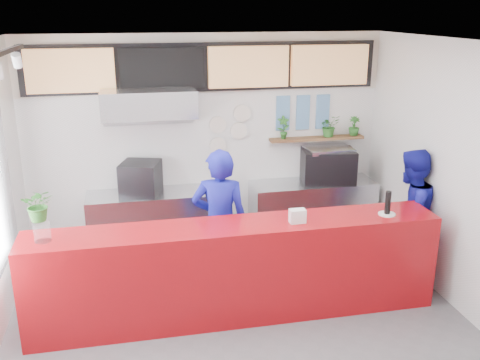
# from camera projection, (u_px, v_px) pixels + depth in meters

# --- Properties ---
(floor) EXTENTS (5.00, 5.00, 0.00)m
(floor) POSITION_uv_depth(u_px,v_px,m) (244.00, 334.00, 5.69)
(floor) COLOR slate
(floor) RESTS_ON ground
(ceiling) EXTENTS (5.00, 5.00, 0.00)m
(ceiling) POSITION_uv_depth(u_px,v_px,m) (245.00, 45.00, 4.76)
(ceiling) COLOR silver
(wall_back) EXTENTS (5.00, 0.00, 5.00)m
(wall_back) POSITION_uv_depth(u_px,v_px,m) (207.00, 142.00, 7.55)
(wall_back) COLOR white
(wall_back) RESTS_ON ground
(wall_right) EXTENTS (0.00, 5.00, 5.00)m
(wall_right) POSITION_uv_depth(u_px,v_px,m) (473.00, 186.00, 5.71)
(wall_right) COLOR white
(wall_right) RESTS_ON ground
(service_counter) EXTENTS (4.50, 0.60, 1.10)m
(service_counter) POSITION_uv_depth(u_px,v_px,m) (237.00, 271.00, 5.89)
(service_counter) COLOR #A00B11
(service_counter) RESTS_ON ground
(cream_band) EXTENTS (5.00, 0.02, 0.80)m
(cream_band) POSITION_uv_depth(u_px,v_px,m) (206.00, 63.00, 7.21)
(cream_band) COLOR beige
(cream_band) RESTS_ON wall_back
(prep_bench) EXTENTS (1.80, 0.60, 0.90)m
(prep_bench) POSITION_uv_depth(u_px,v_px,m) (155.00, 223.00, 7.44)
(prep_bench) COLOR #B2B5BA
(prep_bench) RESTS_ON ground
(panini_oven) EXTENTS (0.61, 0.61, 0.44)m
(panini_oven) POSITION_uv_depth(u_px,v_px,m) (141.00, 178.00, 7.20)
(panini_oven) COLOR black
(panini_oven) RESTS_ON prep_bench
(extraction_hood) EXTENTS (1.20, 0.70, 0.35)m
(extraction_hood) POSITION_uv_depth(u_px,v_px,m) (149.00, 103.00, 6.87)
(extraction_hood) COLOR #B2B5BA
(extraction_hood) RESTS_ON ceiling
(hood_lip) EXTENTS (1.20, 0.69, 0.31)m
(hood_lip) POSITION_uv_depth(u_px,v_px,m) (149.00, 118.00, 6.93)
(hood_lip) COLOR #B2B5BA
(hood_lip) RESTS_ON ceiling
(right_bench) EXTENTS (1.80, 0.60, 0.90)m
(right_bench) POSITION_uv_depth(u_px,v_px,m) (312.00, 211.00, 7.89)
(right_bench) COLOR #B2B5BA
(right_bench) RESTS_ON ground
(espresso_machine) EXTENTS (0.82, 0.64, 0.48)m
(espresso_machine) POSITION_uv_depth(u_px,v_px,m) (328.00, 166.00, 7.72)
(espresso_machine) COLOR black
(espresso_machine) RESTS_ON right_bench
(espresso_tray) EXTENTS (0.66, 0.46, 0.06)m
(espresso_tray) POSITION_uv_depth(u_px,v_px,m) (329.00, 149.00, 7.65)
(espresso_tray) COLOR silver
(espresso_tray) RESTS_ON espresso_machine
(herb_shelf) EXTENTS (1.40, 0.18, 0.04)m
(herb_shelf) POSITION_uv_depth(u_px,v_px,m) (317.00, 138.00, 7.77)
(herb_shelf) COLOR brown
(herb_shelf) RESTS_ON wall_back
(menu_board_far_left) EXTENTS (1.10, 0.10, 0.55)m
(menu_board_far_left) POSITION_uv_depth(u_px,v_px,m) (70.00, 71.00, 6.78)
(menu_board_far_left) COLOR tan
(menu_board_far_left) RESTS_ON wall_back
(menu_board_mid_left) EXTENTS (1.10, 0.10, 0.55)m
(menu_board_mid_left) POSITION_uv_depth(u_px,v_px,m) (162.00, 69.00, 7.00)
(menu_board_mid_left) COLOR black
(menu_board_mid_left) RESTS_ON wall_back
(menu_board_mid_right) EXTENTS (1.10, 0.10, 0.55)m
(menu_board_mid_right) POSITION_uv_depth(u_px,v_px,m) (249.00, 67.00, 7.23)
(menu_board_mid_right) COLOR tan
(menu_board_mid_right) RESTS_ON wall_back
(menu_board_far_right) EXTENTS (1.10, 0.10, 0.55)m
(menu_board_far_right) POSITION_uv_depth(u_px,v_px,m) (329.00, 65.00, 7.46)
(menu_board_far_right) COLOR tan
(menu_board_far_right) RESTS_ON wall_back
(soffit) EXTENTS (4.80, 0.04, 0.65)m
(soffit) POSITION_uv_depth(u_px,v_px,m) (206.00, 67.00, 7.19)
(soffit) COLOR black
(soffit) RESTS_ON wall_back
(dec_plate_a) EXTENTS (0.24, 0.03, 0.24)m
(dec_plate_a) POSITION_uv_depth(u_px,v_px,m) (218.00, 125.00, 7.48)
(dec_plate_a) COLOR silver
(dec_plate_a) RESTS_ON wall_back
(dec_plate_b) EXTENTS (0.24, 0.03, 0.24)m
(dec_plate_b) POSITION_uv_depth(u_px,v_px,m) (239.00, 131.00, 7.57)
(dec_plate_b) COLOR silver
(dec_plate_b) RESTS_ON wall_back
(dec_plate_c) EXTENTS (0.24, 0.03, 0.24)m
(dec_plate_c) POSITION_uv_depth(u_px,v_px,m) (218.00, 146.00, 7.57)
(dec_plate_c) COLOR silver
(dec_plate_c) RESTS_ON wall_back
(dec_plate_d) EXTENTS (0.24, 0.03, 0.24)m
(dec_plate_d) POSITION_uv_depth(u_px,v_px,m) (242.00, 113.00, 7.50)
(dec_plate_d) COLOR silver
(dec_plate_d) RESTS_ON wall_back
(photo_frame_a) EXTENTS (0.20, 0.02, 0.25)m
(photo_frame_a) POSITION_uv_depth(u_px,v_px,m) (283.00, 105.00, 7.60)
(photo_frame_a) COLOR #598CBF
(photo_frame_a) RESTS_ON wall_back
(photo_frame_b) EXTENTS (0.20, 0.02, 0.25)m
(photo_frame_b) POSITION_uv_depth(u_px,v_px,m) (303.00, 104.00, 7.65)
(photo_frame_b) COLOR #598CBF
(photo_frame_b) RESTS_ON wall_back
(photo_frame_c) EXTENTS (0.20, 0.02, 0.25)m
(photo_frame_c) POSITION_uv_depth(u_px,v_px,m) (323.00, 103.00, 7.71)
(photo_frame_c) COLOR #598CBF
(photo_frame_c) RESTS_ON wall_back
(photo_frame_d) EXTENTS (0.20, 0.02, 0.25)m
(photo_frame_d) POSITION_uv_depth(u_px,v_px,m) (283.00, 122.00, 7.67)
(photo_frame_d) COLOR #598CBF
(photo_frame_d) RESTS_ON wall_back
(photo_frame_e) EXTENTS (0.20, 0.02, 0.25)m
(photo_frame_e) POSITION_uv_depth(u_px,v_px,m) (303.00, 121.00, 7.73)
(photo_frame_e) COLOR #598CBF
(photo_frame_e) RESTS_ON wall_back
(photo_frame_f) EXTENTS (0.20, 0.02, 0.25)m
(photo_frame_f) POSITION_uv_depth(u_px,v_px,m) (322.00, 120.00, 7.79)
(photo_frame_f) COLOR #598CBF
(photo_frame_f) RESTS_ON wall_back
(staff_center) EXTENTS (0.75, 0.59, 1.81)m
(staff_center) POSITION_uv_depth(u_px,v_px,m) (220.00, 224.00, 6.26)
(staff_center) COLOR #151894
(staff_center) RESTS_ON ground
(staff_right) EXTENTS (1.02, 0.94, 1.68)m
(staff_right) POSITION_uv_depth(u_px,v_px,m) (409.00, 214.00, 6.70)
(staff_right) COLOR #151894
(staff_right) RESTS_ON ground
(herb_a) EXTENTS (0.18, 0.13, 0.33)m
(herb_a) POSITION_uv_depth(u_px,v_px,m) (283.00, 127.00, 7.62)
(herb_a) COLOR #2C6B25
(herb_a) RESTS_ON herb_shelf
(herb_c) EXTENTS (0.32, 0.29, 0.31)m
(herb_c) POSITION_uv_depth(u_px,v_px,m) (329.00, 126.00, 7.75)
(herb_c) COLOR #2C6B25
(herb_c) RESTS_ON herb_shelf
(herb_d) EXTENTS (0.18, 0.17, 0.28)m
(herb_d) POSITION_uv_depth(u_px,v_px,m) (354.00, 126.00, 7.84)
(herb_d) COLOR #2C6B25
(herb_d) RESTS_ON herb_shelf
(glass_vase) EXTENTS (0.17, 0.17, 0.20)m
(glass_vase) POSITION_uv_depth(u_px,v_px,m) (42.00, 232.00, 5.28)
(glass_vase) COLOR white
(glass_vase) RESTS_ON service_counter
(basil_vase) EXTENTS (0.30, 0.26, 0.33)m
(basil_vase) POSITION_uv_depth(u_px,v_px,m) (39.00, 205.00, 5.20)
(basil_vase) COLOR #2C6B25
(basil_vase) RESTS_ON glass_vase
(napkin_holder) EXTENTS (0.17, 0.11, 0.15)m
(napkin_holder) POSITION_uv_depth(u_px,v_px,m) (297.00, 216.00, 5.75)
(napkin_holder) COLOR white
(napkin_holder) RESTS_ON service_counter
(white_plate) EXTENTS (0.21, 0.21, 0.01)m
(white_plate) POSITION_uv_depth(u_px,v_px,m) (387.00, 214.00, 5.99)
(white_plate) COLOR white
(white_plate) RESTS_ON service_counter
(pepper_mill) EXTENTS (0.08, 0.08, 0.26)m
(pepper_mill) POSITION_uv_depth(u_px,v_px,m) (388.00, 202.00, 5.95)
(pepper_mill) COLOR black
(pepper_mill) RESTS_ON white_plate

